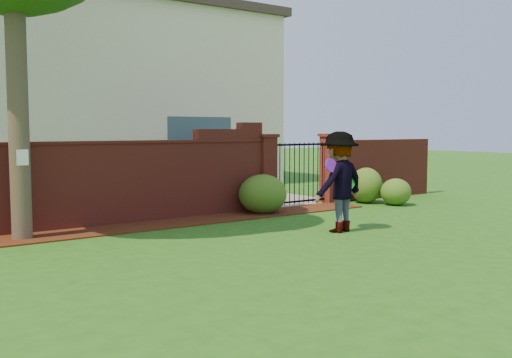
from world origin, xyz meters
TOP-DOWN VIEW (x-y plane):
  - ground at (0.00, 0.00)m, footprint 80.00×80.00m
  - mulch_bed at (-0.95, 3.34)m, footprint 11.10×1.08m
  - brick_wall at (-2.01, 4.00)m, footprint 8.70×0.31m
  - brick_wall_return at (6.60, 4.00)m, footprint 4.00×0.25m
  - pillar_left at (2.40, 4.00)m, footprint 0.50×0.50m
  - pillar_right at (4.60, 4.00)m, footprint 0.50×0.50m
  - iron_gate at (3.50, 4.00)m, footprint 1.78×0.03m
  - driveway at (3.50, 8.00)m, footprint 3.20×8.00m
  - house at (1.00, 12.00)m, footprint 12.40×6.40m
  - car at (3.06, 7.26)m, footprint 2.12×4.70m
  - paper_notice at (-3.60, 3.21)m, footprint 0.20×0.01m
  - shrub_left at (1.87, 3.42)m, footprint 1.14×1.14m
  - shrub_middle at (5.34, 3.37)m, footprint 0.88×0.88m
  - shrub_right at (5.63, 2.58)m, footprint 0.80×0.80m
  - man at (1.62, 0.56)m, footprint 1.35×0.89m
  - frisbee_purple at (1.28, 0.47)m, footprint 0.28×0.09m
  - frisbee_green at (1.90, 0.56)m, footprint 0.28×0.11m

SIDE VIEW (x-z plane):
  - ground at x=0.00m, z-range -0.01..0.00m
  - driveway at x=3.50m, z-range 0.00..0.01m
  - mulch_bed at x=-0.95m, z-range 0.00..0.03m
  - shrub_right at x=5.63m, z-range 0.00..0.71m
  - shrub_left at x=1.87m, z-range 0.00..0.94m
  - shrub_middle at x=5.34m, z-range 0.00..0.96m
  - car at x=3.06m, z-range 0.00..1.57m
  - brick_wall_return at x=6.60m, z-range 0.00..1.70m
  - iron_gate at x=3.50m, z-range 0.05..1.65m
  - brick_wall at x=-2.01m, z-range -0.15..2.01m
  - pillar_left at x=2.40m, z-range 0.02..1.90m
  - pillar_right at x=4.60m, z-range 0.02..1.90m
  - man at x=1.62m, z-range 0.00..1.96m
  - frisbee_green at x=1.90m, z-range 0.84..1.12m
  - frisbee_purple at x=1.28m, z-range 1.18..1.46m
  - paper_notice at x=-3.60m, z-range 1.36..1.64m
  - house at x=1.00m, z-range 0.01..6.31m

